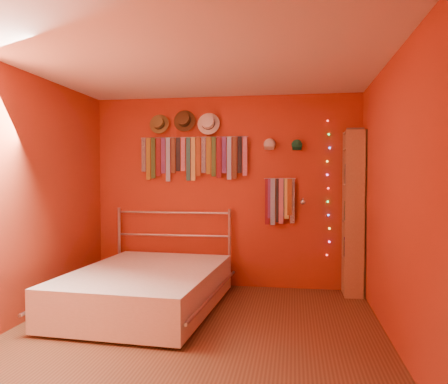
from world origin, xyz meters
The scene contains 16 objects.
ground centered at (0.00, 0.00, 0.00)m, with size 3.50×3.50×0.00m, color #56321D.
back_wall centered at (0.00, 1.75, 1.25)m, with size 3.50×0.02×2.50m, color #A4251A.
right_wall centered at (1.75, 0.00, 1.25)m, with size 0.02×3.50×2.50m, color #A4251A.
left_wall centered at (-1.75, 0.00, 1.25)m, with size 0.02×3.50×2.50m, color #A4251A.
ceiling centered at (0.00, 0.00, 2.50)m, with size 3.50×3.50×0.02m, color white.
tie_rack centered at (-0.41, 1.68, 1.72)m, with size 1.45×0.03×0.59m.
small_tie_rack centered at (0.72, 1.69, 1.16)m, with size 0.40×0.03×0.60m.
fedora_olive centered at (-0.88, 1.66, 2.16)m, with size 0.26×0.14×0.26m.
fedora_brown centered at (-0.53, 1.65, 2.19)m, with size 0.29×0.16×0.29m.
fedora_white centered at (-0.21, 1.65, 2.15)m, with size 0.29×0.16×0.29m.
cap_white centered at (0.59, 1.70, 1.86)m, with size 0.16×0.21×0.16m.
cap_green centered at (0.93, 1.70, 1.85)m, with size 0.16×0.20×0.16m.
fairy_lights centered at (1.33, 1.71, 1.30)m, with size 0.06×0.02×1.72m.
reading_lamp centered at (1.01, 1.53, 1.14)m, with size 0.07×0.29×0.08m.
bookshelf centered at (1.66, 1.53, 1.02)m, with size 0.25×0.34×2.00m.
bed centered at (-0.68, 0.58, 0.24)m, with size 1.67×2.16×1.03m.
Camera 1 is at (0.90, -3.93, 1.45)m, focal length 35.00 mm.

